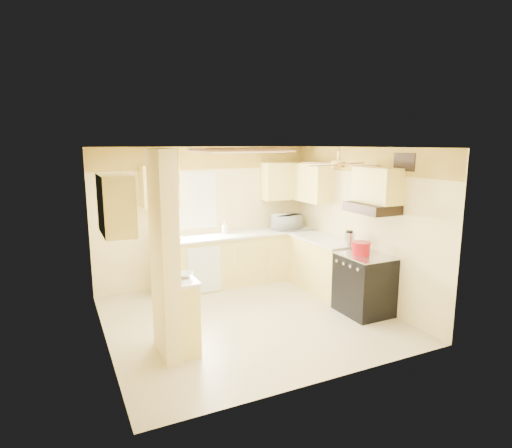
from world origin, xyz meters
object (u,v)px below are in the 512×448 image
stove (364,284)px  dutch_oven (361,248)px  microwave (287,222)px  kettle (349,239)px  bowl (184,275)px

stove → dutch_oven: bearing=124.7°
microwave → kettle: 1.64m
microwave → stove: bearing=85.0°
bowl → kettle: (2.86, 0.46, 0.09)m
stove → microwave: bearing=94.1°
stove → microwave: (-0.15, 2.13, 0.62)m
kettle → stove: bearing=-98.8°
dutch_oven → stove: bearing=-55.3°
dutch_oven → kettle: 0.46m
microwave → dutch_oven: microwave is taller
stove → kettle: (0.08, 0.50, 0.60)m
microwave → bowl: microwave is taller
dutch_oven → kettle: bearing=74.9°
bowl → microwave: bearing=38.4°
dutch_oven → microwave: bearing=93.1°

